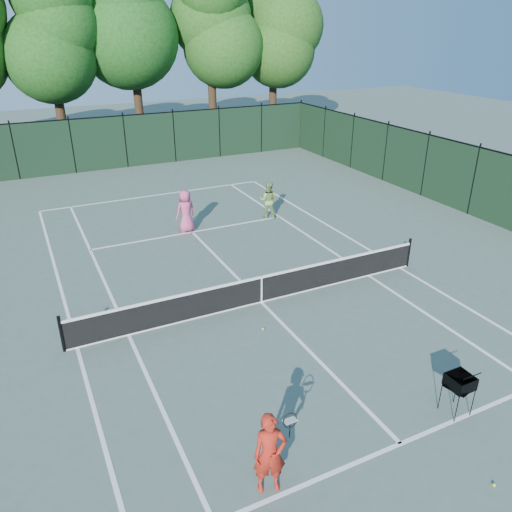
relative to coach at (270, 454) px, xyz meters
name	(u,v)px	position (x,y,z in m)	size (l,w,h in m)	color
ground	(261,302)	(2.91, 6.16, -0.84)	(90.00, 90.00, 0.00)	#4D5E54
sideline_doubles_left	(77,348)	(-2.57, 6.16, -0.84)	(0.10, 23.77, 0.01)	white
sideline_doubles_right	(400,268)	(8.40, 6.16, -0.84)	(0.10, 23.77, 0.01)	white
sideline_singles_left	(129,335)	(-1.20, 6.16, -0.84)	(0.10, 23.77, 0.01)	white
sideline_singles_right	(369,275)	(7.03, 6.16, -0.84)	(0.10, 23.77, 0.01)	white
baseline_far	(156,195)	(2.91, 18.04, -0.84)	(10.97, 0.10, 0.01)	white
service_line_near	(401,444)	(2.91, -0.24, -0.84)	(8.23, 0.10, 0.01)	white
service_line_far	(192,232)	(2.91, 12.56, -0.84)	(8.23, 0.10, 0.01)	white
center_service_line	(261,302)	(2.91, 6.16, -0.84)	(0.10, 12.80, 0.01)	white
tennis_net	(261,289)	(2.91, 6.16, -0.37)	(11.69, 0.09, 1.06)	black
fence_far	(125,142)	(2.91, 24.16, 0.66)	(24.00, 0.05, 3.00)	black
tree_2	(47,26)	(-0.09, 27.96, 6.88)	(6.00, 6.00, 12.40)	black
tree_3	(129,3)	(4.91, 28.46, 8.16)	(7.00, 7.00, 14.45)	black
tree_4	(210,19)	(9.91, 27.76, 7.30)	(6.20, 6.20, 12.97)	black
tree_5	(274,26)	(14.91, 28.26, 6.87)	(5.80, 5.80, 12.23)	black
coach	(270,454)	(0.00, 0.00, 0.00)	(1.03, 0.55, 1.68)	#AF2114
player_pink	(186,211)	(2.75, 12.76, 0.04)	(0.97, 0.75, 1.77)	#C94777
player_green	(268,200)	(6.53, 12.71, -0.03)	(1.00, 0.95, 1.62)	#7CA552
ball_hopper	(460,382)	(4.60, -0.03, -0.02)	(0.62, 0.62, 0.98)	black
loose_ball_near_cart	(494,485)	(3.77, -1.82, -0.81)	(0.07, 0.07, 0.07)	#CDD12A
loose_ball_midcourt	(263,329)	(2.26, 4.75, -0.81)	(0.07, 0.07, 0.07)	#D0EB30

